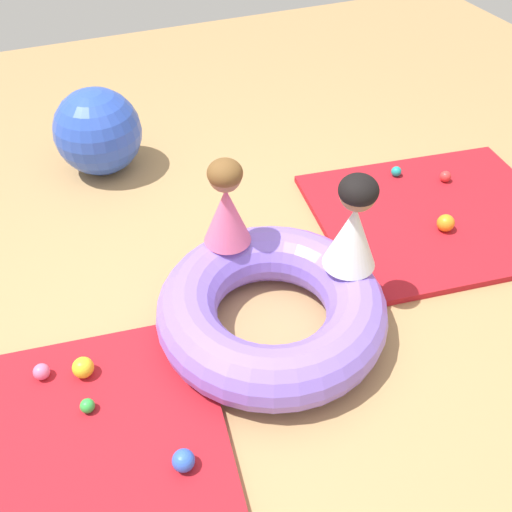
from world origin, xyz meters
TOP-DOWN VIEW (x-y plane):
  - ground_plane at (0.00, 0.00)m, footprint 8.00×8.00m
  - gym_mat_far_right at (-1.09, -0.38)m, footprint 1.70×1.34m
  - gym_mat_near_left at (1.37, 0.34)m, footprint 1.58×1.38m
  - inflatable_cushion at (0.08, -0.10)m, footprint 1.11×1.11m
  - child_in_white at (0.49, -0.08)m, footprint 0.34×0.34m
  - child_in_pink at (0.01, 0.31)m, footprint 0.24×0.24m
  - play_ball_teal at (1.35, 0.79)m, footprint 0.07×0.07m
  - play_ball_blue at (-0.54, -0.66)m, footprint 0.09×0.09m
  - play_ball_green at (-0.84, -0.25)m, footprint 0.06×0.06m
  - play_ball_orange at (1.31, 0.19)m, footprint 0.10×0.10m
  - play_ball_yellow at (-0.82, -0.06)m, footprint 0.10×0.10m
  - play_ball_pink at (-1.00, -0.00)m, footprint 0.07×0.07m
  - play_ball_red at (1.61, 0.61)m, footprint 0.07×0.07m
  - exercise_ball_large at (-0.40, 1.66)m, footprint 0.57×0.57m

SIDE VIEW (x-z plane):
  - ground_plane at x=0.00m, z-range 0.00..0.00m
  - gym_mat_far_right at x=-1.09m, z-range 0.00..0.04m
  - gym_mat_near_left at x=1.37m, z-range 0.00..0.04m
  - play_ball_green at x=-0.84m, z-range 0.04..0.10m
  - play_ball_teal at x=1.35m, z-range 0.04..0.11m
  - play_ball_red at x=1.61m, z-range 0.04..0.11m
  - play_ball_pink at x=-1.00m, z-range 0.04..0.11m
  - play_ball_blue at x=-0.54m, z-range 0.04..0.13m
  - play_ball_yellow at x=-0.82m, z-range 0.04..0.14m
  - play_ball_orange at x=1.31m, z-range 0.04..0.14m
  - inflatable_cushion at x=0.08m, z-range 0.00..0.29m
  - exercise_ball_large at x=-0.40m, z-range 0.00..0.57m
  - child_in_pink at x=0.01m, z-range 0.29..0.76m
  - child_in_white at x=0.49m, z-range 0.29..0.79m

